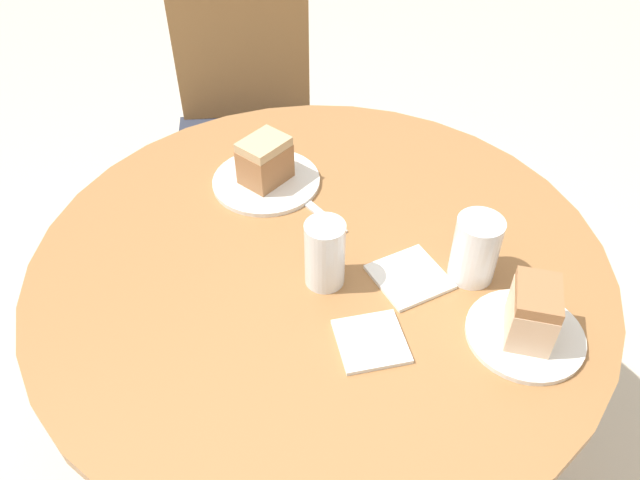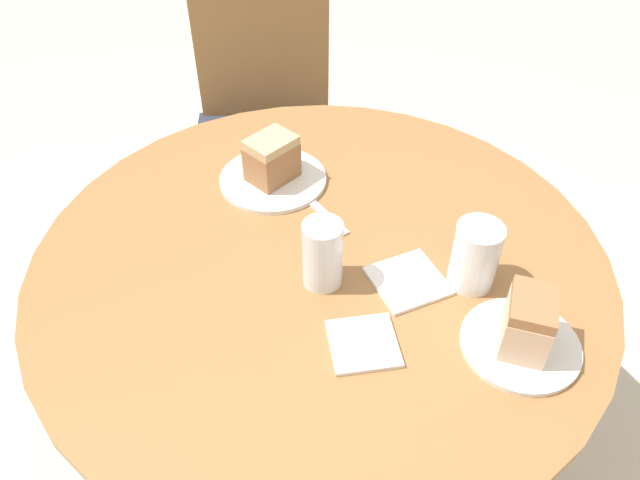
{
  "view_description": "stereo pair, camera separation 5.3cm",
  "coord_description": "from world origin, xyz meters",
  "px_view_note": "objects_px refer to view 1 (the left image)",
  "views": [
    {
      "loc": [
        -0.2,
        -0.82,
        1.61
      ],
      "look_at": [
        0.0,
        0.0,
        0.82
      ],
      "focal_mm": 35.0,
      "sensor_mm": 36.0,
      "label": 1
    },
    {
      "loc": [
        -0.15,
        -0.83,
        1.61
      ],
      "look_at": [
        0.0,
        0.0,
        0.82
      ],
      "focal_mm": 35.0,
      "sensor_mm": 36.0,
      "label": 2
    }
  ],
  "objects_px": {
    "plate_far": "(525,335)",
    "cake_slice_near": "(265,160)",
    "plate_near": "(266,181)",
    "cake_slice_far": "(533,312)",
    "chair": "(247,136)",
    "glass_water": "(325,256)",
    "glass_lemonade": "(475,252)"
  },
  "relations": [
    {
      "from": "chair",
      "to": "cake_slice_near",
      "type": "relative_size",
      "value": 7.02
    },
    {
      "from": "chair",
      "to": "cake_slice_near",
      "type": "xyz_separation_m",
      "value": [
        -0.04,
        -0.64,
        0.36
      ]
    },
    {
      "from": "plate_far",
      "to": "cake_slice_near",
      "type": "bearing_deg",
      "value": 123.62
    },
    {
      "from": "glass_water",
      "to": "plate_near",
      "type": "bearing_deg",
      "value": 99.39
    },
    {
      "from": "glass_lemonade",
      "to": "glass_water",
      "type": "bearing_deg",
      "value": 169.25
    },
    {
      "from": "cake_slice_far",
      "to": "plate_near",
      "type": "bearing_deg",
      "value": 123.62
    },
    {
      "from": "plate_far",
      "to": "glass_lemonade",
      "type": "xyz_separation_m",
      "value": [
        -0.03,
        0.16,
        0.05
      ]
    },
    {
      "from": "chair",
      "to": "glass_lemonade",
      "type": "relative_size",
      "value": 6.87
    },
    {
      "from": "cake_slice_near",
      "to": "cake_slice_far",
      "type": "distance_m",
      "value": 0.62
    },
    {
      "from": "plate_near",
      "to": "chair",
      "type": "bearing_deg",
      "value": 86.81
    },
    {
      "from": "plate_near",
      "to": "cake_slice_far",
      "type": "relative_size",
      "value": 1.96
    },
    {
      "from": "plate_near",
      "to": "plate_far",
      "type": "distance_m",
      "value": 0.62
    },
    {
      "from": "cake_slice_near",
      "to": "glass_lemonade",
      "type": "xyz_separation_m",
      "value": [
        0.31,
        -0.36,
        -0.0
      ]
    },
    {
      "from": "cake_slice_near",
      "to": "glass_lemonade",
      "type": "distance_m",
      "value": 0.48
    },
    {
      "from": "chair",
      "to": "cake_slice_far",
      "type": "height_order",
      "value": "cake_slice_far"
    },
    {
      "from": "cake_slice_near",
      "to": "chair",
      "type": "bearing_deg",
      "value": 86.81
    },
    {
      "from": "plate_near",
      "to": "plate_far",
      "type": "relative_size",
      "value": 1.18
    },
    {
      "from": "plate_far",
      "to": "cake_slice_near",
      "type": "height_order",
      "value": "cake_slice_near"
    },
    {
      "from": "chair",
      "to": "glass_water",
      "type": "bearing_deg",
      "value": -81.21
    },
    {
      "from": "cake_slice_far",
      "to": "chair",
      "type": "bearing_deg",
      "value": 104.86
    },
    {
      "from": "chair",
      "to": "glass_lemonade",
      "type": "distance_m",
      "value": 1.1
    },
    {
      "from": "chair",
      "to": "plate_near",
      "type": "bearing_deg",
      "value": -85.33
    },
    {
      "from": "chair",
      "to": "cake_slice_far",
      "type": "bearing_deg",
      "value": -67.28
    },
    {
      "from": "plate_far",
      "to": "cake_slice_near",
      "type": "xyz_separation_m",
      "value": [
        -0.34,
        0.52,
        0.05
      ]
    },
    {
      "from": "chair",
      "to": "cake_slice_far",
      "type": "relative_size",
      "value": 7.48
    },
    {
      "from": "chair",
      "to": "plate_near",
      "type": "xyz_separation_m",
      "value": [
        -0.04,
        -0.64,
        0.3
      ]
    },
    {
      "from": "plate_far",
      "to": "glass_water",
      "type": "distance_m",
      "value": 0.36
    },
    {
      "from": "chair",
      "to": "plate_far",
      "type": "distance_m",
      "value": 1.24
    },
    {
      "from": "cake_slice_far",
      "to": "glass_lemonade",
      "type": "xyz_separation_m",
      "value": [
        -0.03,
        0.16,
        -0.01
      ]
    },
    {
      "from": "cake_slice_near",
      "to": "cake_slice_far",
      "type": "bearing_deg",
      "value": -56.38
    },
    {
      "from": "plate_near",
      "to": "cake_slice_far",
      "type": "bearing_deg",
      "value": -56.38
    },
    {
      "from": "plate_far",
      "to": "plate_near",
      "type": "bearing_deg",
      "value": 123.62
    }
  ]
}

